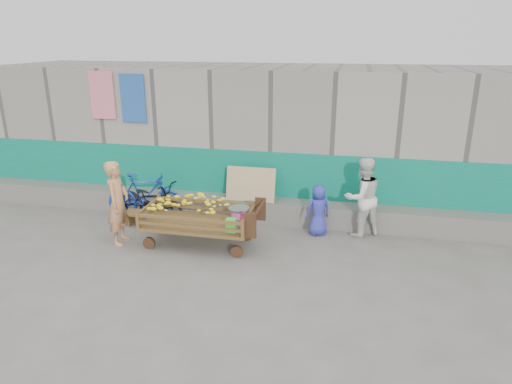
% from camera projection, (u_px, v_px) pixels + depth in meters
% --- Properties ---
extents(ground, '(80.00, 80.00, 0.00)m').
position_uv_depth(ground, '(202.00, 270.00, 7.44)').
color(ground, '#5B5853').
rests_on(ground, ground).
extents(building_wall, '(12.00, 3.50, 3.00)m').
position_uv_depth(building_wall, '(256.00, 134.00, 10.72)').
color(building_wall, gray).
rests_on(building_wall, ground).
extents(banana_cart, '(2.14, 0.98, 0.91)m').
position_uv_depth(banana_cart, '(196.00, 213.00, 8.19)').
color(banana_cart, brown).
rests_on(banana_cart, ground).
extents(bench, '(1.12, 0.34, 0.28)m').
position_uv_depth(bench, '(151.00, 216.00, 9.13)').
color(bench, brown).
rests_on(bench, ground).
extents(vendor_man, '(0.43, 0.60, 1.56)m').
position_uv_depth(vendor_man, '(118.00, 203.00, 8.21)').
color(vendor_man, tan).
rests_on(vendor_man, ground).
extents(woman, '(0.93, 0.88, 1.52)m').
position_uv_depth(woman, '(362.00, 197.00, 8.56)').
color(woman, white).
rests_on(woman, ground).
extents(child, '(0.57, 0.50, 0.99)m').
position_uv_depth(child, '(318.00, 210.00, 8.66)').
color(child, '#2F36A7').
rests_on(child, ground).
extents(bicycle_dark, '(1.71, 1.00, 0.85)m').
position_uv_depth(bicycle_dark, '(152.00, 201.00, 9.37)').
color(bicycle_dark, black).
rests_on(bicycle_dark, ground).
extents(bicycle_blue, '(1.63, 0.73, 0.94)m').
position_uv_depth(bicycle_blue, '(145.00, 196.00, 9.53)').
color(bicycle_blue, '#19389C').
rests_on(bicycle_blue, ground).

